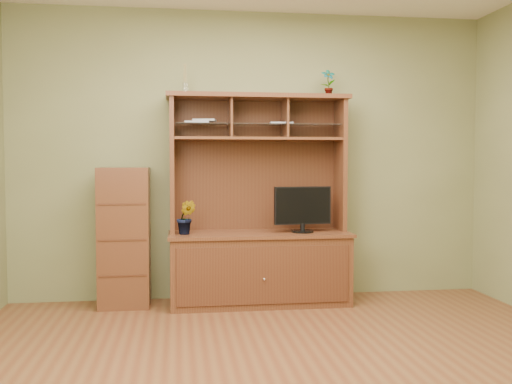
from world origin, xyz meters
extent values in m
cube|color=brown|center=(0.00, 0.00, -0.01)|extent=(4.50, 4.00, 0.02)
cube|color=olive|center=(0.00, 2.01, 1.35)|extent=(4.50, 0.02, 2.70)
cube|color=olive|center=(0.00, -2.01, 1.35)|extent=(4.50, 0.02, 2.70)
cube|color=#472614|center=(0.02, 1.71, 0.31)|extent=(1.60, 0.55, 0.62)
cube|color=#3E1C10|center=(0.02, 1.42, 0.31)|extent=(1.50, 0.01, 0.50)
sphere|color=silver|center=(0.02, 1.41, 0.28)|extent=(0.02, 0.02, 0.02)
cube|color=#472614|center=(0.02, 1.71, 0.64)|extent=(1.64, 0.59, 0.03)
cube|color=#472614|center=(-0.76, 1.80, 1.27)|extent=(0.04, 0.35, 1.25)
cube|color=#472614|center=(0.80, 1.80, 1.27)|extent=(0.04, 0.35, 1.25)
cube|color=#3E1C10|center=(0.02, 1.97, 1.27)|extent=(1.52, 0.02, 1.25)
cube|color=#472614|center=(0.02, 1.80, 1.88)|extent=(1.66, 0.40, 0.04)
cube|color=#472614|center=(0.02, 1.80, 1.50)|extent=(1.52, 0.32, 0.02)
cube|color=#472614|center=(-0.23, 1.80, 1.69)|extent=(0.02, 0.31, 0.35)
cube|color=#472614|center=(0.28, 1.80, 1.69)|extent=(0.02, 0.31, 0.35)
cube|color=silver|center=(0.02, 1.79, 1.63)|extent=(1.50, 0.27, 0.01)
cylinder|color=black|center=(0.41, 1.65, 0.66)|extent=(0.20, 0.20, 0.02)
cylinder|color=black|center=(0.41, 1.65, 0.70)|extent=(0.04, 0.04, 0.06)
cube|color=black|center=(0.41, 1.65, 0.89)|extent=(0.52, 0.09, 0.34)
imported|color=#2B5A1F|center=(-0.64, 1.65, 0.80)|extent=(0.19, 0.17, 0.30)
imported|color=#2D6924|center=(0.68, 1.80, 2.03)|extent=(0.13, 0.09, 0.25)
cylinder|color=silver|center=(-0.64, 1.80, 1.95)|extent=(0.05, 0.05, 0.10)
cylinder|color=#98844C|center=(-0.64, 1.80, 2.08)|extent=(0.03, 0.03, 0.17)
cube|color=#A0A0A5|center=(-0.53, 1.80, 1.64)|extent=(0.22, 0.17, 0.02)
cube|color=#A0A0A5|center=(-0.46, 1.80, 1.66)|extent=(0.22, 0.19, 0.02)
cube|color=#A0A0A5|center=(0.24, 1.80, 1.64)|extent=(0.22, 0.18, 0.02)
cube|color=#472614|center=(-1.18, 1.78, 0.62)|extent=(0.44, 0.40, 1.24)
cube|color=#3E1C10|center=(-1.18, 1.58, 0.31)|extent=(0.40, 0.01, 0.02)
cube|color=#3E1C10|center=(-1.18, 1.58, 0.62)|extent=(0.40, 0.01, 0.01)
cube|color=#3E1C10|center=(-1.18, 1.58, 0.93)|extent=(0.40, 0.01, 0.01)
camera|label=1|loc=(-0.70, -3.38, 1.29)|focal=40.00mm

